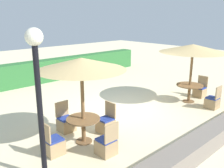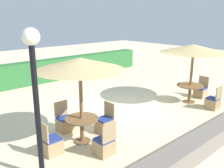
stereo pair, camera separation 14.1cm
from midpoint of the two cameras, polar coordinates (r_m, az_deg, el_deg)
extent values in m
plane|color=beige|center=(9.81, 2.79, -5.77)|extent=(40.00, 40.00, 0.00)
cube|color=#2D6B33|center=(14.25, -14.23, 3.02)|extent=(13.00, 0.70, 1.20)
cube|color=slate|center=(7.79, 22.61, -10.81)|extent=(10.00, 0.56, 0.51)
cylinder|color=black|center=(5.53, -15.97, -6.86)|extent=(0.12, 0.12, 3.00)
sphere|color=silver|center=(5.15, -17.32, 10.29)|extent=(0.36, 0.36, 0.36)
cylinder|color=brown|center=(7.00, -6.49, -4.30)|extent=(0.10, 0.10, 2.38)
cone|color=tan|center=(6.71, -6.78, 4.65)|extent=(2.42, 2.42, 0.32)
cylinder|color=brown|center=(7.48, -6.22, -12.80)|extent=(0.48, 0.48, 0.03)
cylinder|color=brown|center=(7.33, -6.29, -10.52)|extent=(0.12, 0.12, 0.69)
cylinder|color=brown|center=(7.18, -6.38, -7.89)|extent=(0.96, 0.96, 0.04)
cube|color=tan|center=(8.12, -10.13, -9.14)|extent=(0.46, 0.46, 0.40)
cube|color=#233893|center=(8.03, -10.21, -7.67)|extent=(0.42, 0.42, 0.05)
cube|color=tan|center=(8.10, -11.10, -5.49)|extent=(0.46, 0.04, 0.48)
cube|color=tan|center=(6.75, -1.22, -14.22)|extent=(0.46, 0.46, 0.40)
cube|color=#233893|center=(6.65, -1.24, -12.53)|extent=(0.42, 0.42, 0.05)
cube|color=tan|center=(6.39, 0.01, -11.09)|extent=(0.46, 0.04, 0.48)
cube|color=tan|center=(7.93, -1.23, -9.50)|extent=(0.46, 0.46, 0.40)
cube|color=#233893|center=(7.84, -1.24, -8.01)|extent=(0.42, 0.42, 0.05)
cube|color=tan|center=(7.86, -0.09, -5.83)|extent=(0.04, 0.46, 0.48)
cube|color=tan|center=(6.94, -12.94, -13.77)|extent=(0.46, 0.46, 0.40)
cube|color=#233893|center=(6.84, -13.06, -12.12)|extent=(0.42, 0.42, 0.05)
cube|color=tan|center=(6.63, -14.80, -10.57)|extent=(0.04, 0.46, 0.48)
cylinder|color=brown|center=(10.78, 18.01, 1.97)|extent=(0.10, 0.10, 2.35)
cone|color=tan|center=(10.59, 18.50, 7.75)|extent=(2.68, 2.68, 0.32)
cylinder|color=brown|center=(11.09, 17.52, -3.87)|extent=(0.48, 0.48, 0.03)
cylinder|color=brown|center=(10.99, 17.66, -2.21)|extent=(0.12, 0.12, 0.71)
cylinder|color=brown|center=(10.89, 17.82, -0.33)|extent=(1.09, 1.09, 0.04)
cube|color=tan|center=(11.84, 19.87, -1.93)|extent=(0.46, 0.46, 0.40)
cube|color=#233893|center=(11.78, 19.97, -0.88)|extent=(0.42, 0.42, 0.05)
cube|color=tan|center=(11.89, 20.56, 0.54)|extent=(0.04, 0.46, 0.48)
cube|color=tan|center=(10.58, 22.33, -4.20)|extent=(0.46, 0.46, 0.40)
cube|color=#233893|center=(10.51, 22.45, -3.04)|extent=(0.42, 0.42, 0.05)
cube|color=tan|center=(10.35, 23.64, -1.90)|extent=(0.46, 0.04, 0.48)
camera|label=1|loc=(0.07, -89.59, 0.11)|focal=40.00mm
camera|label=2|loc=(0.07, 90.41, -0.11)|focal=40.00mm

